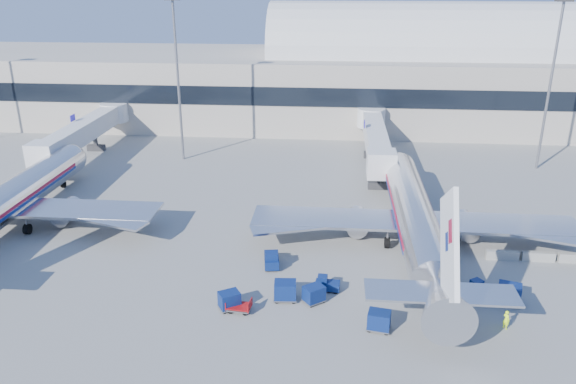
# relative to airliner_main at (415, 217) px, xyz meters

# --- Properties ---
(ground) EXTENTS (260.00, 260.00, 0.00)m
(ground) POSITION_rel_airliner_main_xyz_m (-10.00, -4.51, -2.93)
(ground) COLOR gray
(ground) RESTS_ON ground
(terminal) EXTENTS (170.00, 28.15, 21.00)m
(terminal) POSITION_rel_airliner_main_xyz_m (-23.60, 51.46, 4.60)
(terminal) COLOR #B2AA9E
(terminal) RESTS_ON ground
(airliner_main) EXTENTS (32.00, 37.26, 12.07)m
(airliner_main) POSITION_rel_airliner_main_xyz_m (0.00, 0.00, 0.00)
(airliner_main) COLOR silver
(airliner_main) RESTS_ON ground
(airliner_mid) EXTENTS (32.00, 37.26, 12.07)m
(airliner_mid) POSITION_rel_airliner_main_xyz_m (-42.00, 0.00, 0.00)
(airliner_mid) COLOR silver
(airliner_mid) RESTS_ON ground
(jetbridge_near) EXTENTS (4.40, 27.50, 6.25)m
(jetbridge_near) POSITION_rel_airliner_main_xyz_m (-2.40, 26.30, 1.00)
(jetbridge_near) COLOR silver
(jetbridge_near) RESTS_ON ground
(jetbridge_mid) EXTENTS (4.40, 27.50, 6.25)m
(jetbridge_mid) POSITION_rel_airliner_main_xyz_m (-44.40, 26.30, 1.00)
(jetbridge_mid) COLOR silver
(jetbridge_mid) RESTS_ON ground
(mast_west) EXTENTS (2.00, 1.20, 22.60)m
(mast_west) POSITION_rel_airliner_main_xyz_m (-30.00, 25.49, 11.87)
(mast_west) COLOR slate
(mast_west) RESTS_ON ground
(mast_east) EXTENTS (2.00, 1.20, 22.60)m
(mast_east) POSITION_rel_airliner_main_xyz_m (20.00, 25.49, 11.87)
(mast_east) COLOR slate
(mast_east) RESTS_ON ground
(barrier_near) EXTENTS (3.00, 0.55, 0.90)m
(barrier_near) POSITION_rel_airliner_main_xyz_m (8.00, -2.51, -2.48)
(barrier_near) COLOR #9E9E96
(barrier_near) RESTS_ON ground
(barrier_mid) EXTENTS (3.00, 0.55, 0.90)m
(barrier_mid) POSITION_rel_airliner_main_xyz_m (11.30, -2.51, -2.48)
(barrier_mid) COLOR #9E9E96
(barrier_mid) RESTS_ON ground
(barrier_far) EXTENTS (3.00, 0.55, 0.90)m
(barrier_far) POSITION_rel_airliner_main_xyz_m (14.60, -2.51, -2.48)
(barrier_far) COLOR #9E9E96
(barrier_far) RESTS_ON ground
(tug_lead) EXTENTS (2.12, 1.17, 1.34)m
(tug_lead) POSITION_rel_airliner_main_xyz_m (-8.34, -9.52, -2.32)
(tug_lead) COLOR #0B1E54
(tug_lead) RESTS_ON ground
(tug_right) EXTENTS (2.06, 2.30, 1.36)m
(tug_right) POSITION_rel_airliner_main_xyz_m (4.35, -9.40, -2.31)
(tug_right) COLOR #0B1E54
(tug_right) RESTS_ON ground
(tug_left) EXTENTS (1.65, 2.74, 1.68)m
(tug_left) POSITION_rel_airliner_main_xyz_m (-13.47, -5.79, -2.16)
(tug_left) COLOR #0B1E54
(tug_left) RESTS_ON ground
(cart_train_a) EXTENTS (2.10, 2.03, 1.47)m
(cart_train_a) POSITION_rel_airliner_main_xyz_m (-9.33, -11.49, -2.14)
(cart_train_a) COLOR #0B1E54
(cart_train_a) RESTS_ON ground
(cart_train_b) EXTENTS (1.97, 1.55, 1.65)m
(cart_train_b) POSITION_rel_airliner_main_xyz_m (-11.69, -11.31, -2.04)
(cart_train_b) COLOR #0B1E54
(cart_train_b) RESTS_ON ground
(cart_train_c) EXTENTS (2.10, 1.96, 1.48)m
(cart_train_c) POSITION_rel_airliner_main_xyz_m (-16.01, -13.02, -2.14)
(cart_train_c) COLOR #0B1E54
(cart_train_c) RESTS_ON ground
(cart_solo_near) EXTENTS (1.96, 1.63, 1.54)m
(cart_solo_near) POSITION_rel_airliner_main_xyz_m (-4.28, -14.88, -2.11)
(cart_solo_near) COLOR #0B1E54
(cart_solo_near) RESTS_ON ground
(cart_solo_far) EXTENTS (2.23, 1.94, 1.66)m
(cart_solo_far) POSITION_rel_airliner_main_xyz_m (6.50, -10.20, -2.04)
(cart_solo_far) COLOR #0B1E54
(cart_solo_far) RESTS_ON ground
(cart_open_red) EXTENTS (2.06, 1.56, 0.51)m
(cart_open_red) POSITION_rel_airliner_main_xyz_m (-15.18, -13.30, -2.56)
(cart_open_red) COLOR slate
(cart_open_red) RESTS_ON ground
(ramp_worker) EXTENTS (0.61, 0.67, 1.54)m
(ramp_worker) POSITION_rel_airliner_main_xyz_m (5.29, -13.88, -2.15)
(ramp_worker) COLOR #C9FF1A
(ramp_worker) RESTS_ON ground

